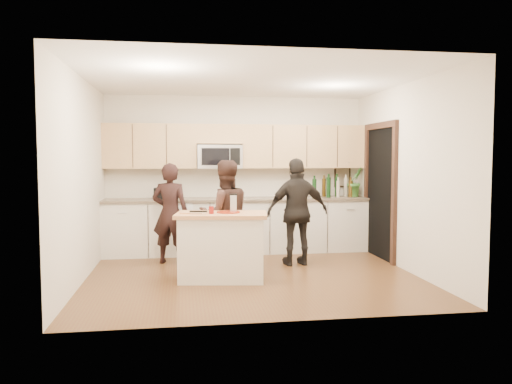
{
  "coord_description": "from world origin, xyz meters",
  "views": [
    {
      "loc": [
        -0.95,
        -6.78,
        1.64
      ],
      "look_at": [
        0.11,
        0.35,
        1.14
      ],
      "focal_mm": 35.0,
      "sensor_mm": 36.0,
      "label": 1
    }
  ],
  "objects": [
    {
      "name": "toaster",
      "position": [
        -1.26,
        1.67,
        1.03
      ],
      "size": [
        0.32,
        0.2,
        0.19
      ],
      "color": "black",
      "rests_on": "back_cabinetry"
    },
    {
      "name": "woman_center",
      "position": [
        -0.34,
        0.37,
        0.8
      ],
      "size": [
        0.86,
        0.72,
        1.6
      ],
      "primitive_type": "imported",
      "rotation": [
        0.0,
        0.0,
        3.3
      ],
      "color": "black",
      "rests_on": "ground"
    },
    {
      "name": "back_cabinetry",
      "position": [
        0.0,
        1.69,
        0.47
      ],
      "size": [
        4.5,
        0.66,
        0.94
      ],
      "color": "beige",
      "rests_on": "ground"
    },
    {
      "name": "floor",
      "position": [
        0.0,
        0.0,
        0.0
      ],
      "size": [
        4.5,
        4.5,
        0.0
      ],
      "primitive_type": "plane",
      "color": "#51381B",
      "rests_on": "ground"
    },
    {
      "name": "woman_right",
      "position": [
        0.78,
        0.56,
        0.81
      ],
      "size": [
        0.98,
        0.48,
        1.63
      ],
      "primitive_type": "imported",
      "rotation": [
        0.0,
        0.0,
        3.23
      ],
      "color": "black",
      "rests_on": "ground"
    },
    {
      "name": "bottle_cluster",
      "position": [
        1.69,
        1.69,
        1.13
      ],
      "size": [
        0.74,
        0.27,
        0.41
      ],
      "color": "black",
      "rests_on": "back_cabinetry"
    },
    {
      "name": "orchid",
      "position": [
        2.1,
        1.72,
        1.21
      ],
      "size": [
        0.36,
        0.34,
        0.53
      ],
      "primitive_type": "imported",
      "rotation": [
        0.0,
        0.0,
        0.42
      ],
      "color": "#3A732E",
      "rests_on": "back_cabinetry"
    },
    {
      "name": "box_grater",
      "position": [
        -0.27,
        -0.11,
        1.03
      ],
      "size": [
        0.1,
        0.06,
        0.23
      ],
      "color": "silver",
      "rests_on": "red_plate"
    },
    {
      "name": "microwave",
      "position": [
        -0.31,
        1.8,
        1.65
      ],
      "size": [
        0.76,
        0.41,
        0.4
      ],
      "color": "silver",
      "rests_on": "ground"
    },
    {
      "name": "room_shell",
      "position": [
        0.0,
        0.0,
        1.73
      ],
      "size": [
        4.52,
        4.02,
        2.71
      ],
      "color": "beige",
      "rests_on": "ground"
    },
    {
      "name": "island",
      "position": [
        -0.43,
        -0.18,
        0.45
      ],
      "size": [
        1.29,
        0.86,
        0.9
      ],
      "rotation": [
        0.0,
        0.0,
        -0.14
      ],
      "color": "beige",
      "rests_on": "ground"
    },
    {
      "name": "framed_picture",
      "position": [
        1.95,
        1.98,
        1.28
      ],
      "size": [
        0.3,
        0.03,
        0.38
      ],
      "color": "black",
      "rests_on": "ground"
    },
    {
      "name": "tongs",
      "position": [
        -0.74,
        -0.19,
        0.93
      ],
      "size": [
        0.24,
        0.07,
        0.02
      ],
      "primitive_type": "cube",
      "rotation": [
        0.0,
        0.0,
        -0.14
      ],
      "color": "black",
      "rests_on": "cutting_board"
    },
    {
      "name": "red_plate",
      "position": [
        -0.34,
        -0.18,
        0.91
      ],
      "size": [
        0.31,
        0.31,
        0.02
      ],
      "primitive_type": "cylinder",
      "color": "maroon",
      "rests_on": "island"
    },
    {
      "name": "knife",
      "position": [
        -0.75,
        -0.33,
        0.92
      ],
      "size": [
        0.19,
        0.05,
        0.01
      ],
      "primitive_type": "cube",
      "rotation": [
        0.0,
        0.0,
        -0.14
      ],
      "color": "silver",
      "rests_on": "cutting_board"
    },
    {
      "name": "doorway",
      "position": [
        2.23,
        0.9,
        1.16
      ],
      "size": [
        0.06,
        1.25,
        2.2
      ],
      "color": "black",
      "rests_on": "ground"
    },
    {
      "name": "woman_left",
      "position": [
        -1.13,
        0.96,
        0.78
      ],
      "size": [
        0.64,
        0.5,
        1.55
      ],
      "primitive_type": "imported",
      "rotation": [
        0.0,
        0.0,
        2.9
      ],
      "color": "black",
      "rests_on": "ground"
    },
    {
      "name": "upper_cabinetry",
      "position": [
        0.03,
        1.83,
        1.84
      ],
      "size": [
        4.5,
        0.33,
        0.75
      ],
      "color": "tan",
      "rests_on": "ground"
    },
    {
      "name": "cutting_board",
      "position": [
        -0.83,
        -0.19,
        0.91
      ],
      "size": [
        0.31,
        0.21,
        0.02
      ],
      "primitive_type": "cube",
      "rotation": [
        0.0,
        0.0,
        -0.14
      ],
      "color": "#C08050",
      "rests_on": "island"
    },
    {
      "name": "dish_towel",
      "position": [
        -0.95,
        1.5,
        0.8
      ],
      "size": [
        0.34,
        0.6,
        0.48
      ],
      "color": "white",
      "rests_on": "ground"
    },
    {
      "name": "drink_glass",
      "position": [
        -0.57,
        -0.27,
        0.95
      ],
      "size": [
        0.06,
        0.06,
        0.1
      ],
      "primitive_type": "cylinder",
      "color": "maroon",
      "rests_on": "island"
    }
  ]
}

